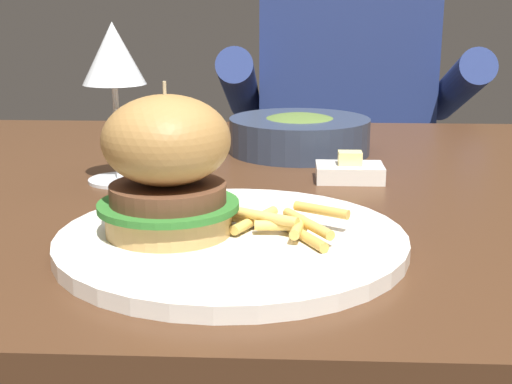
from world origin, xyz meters
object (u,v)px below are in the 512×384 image
at_px(main_plate, 232,241).
at_px(diner_person, 342,181).
at_px(butter_dish, 350,171).
at_px(burger_sandwich, 167,165).
at_px(soup_bowl, 299,134).
at_px(wine_glass, 114,61).

bearing_deg(main_plate, diner_person, 80.04).
distance_m(main_plate, diner_person, 0.98).
height_order(main_plate, butter_dish, butter_dish).
relative_size(burger_sandwich, soup_bowl, 0.66).
height_order(butter_dish, soup_bowl, soup_bowl).
bearing_deg(soup_bowl, diner_person, 79.09).
xyz_separation_m(burger_sandwich, diner_person, (0.22, 0.95, -0.25)).
xyz_separation_m(soup_bowl, diner_person, (0.10, 0.54, -0.20)).
distance_m(burger_sandwich, wine_glass, 0.26).
bearing_deg(main_plate, butter_dish, 63.92).
height_order(burger_sandwich, butter_dish, burger_sandwich).
relative_size(burger_sandwich, diner_person, 0.11).
xyz_separation_m(wine_glass, diner_person, (0.32, 0.72, -0.32)).
relative_size(soup_bowl, diner_person, 0.17).
bearing_deg(burger_sandwich, wine_glass, 113.22).
bearing_deg(butter_dish, wine_glass, -176.14).
bearing_deg(wine_glass, burger_sandwich, -66.78).
relative_size(butter_dish, diner_person, 0.07).
distance_m(main_plate, butter_dish, 0.28).
xyz_separation_m(burger_sandwich, soup_bowl, (0.12, 0.41, -0.05)).
bearing_deg(butter_dish, diner_person, 86.39).
bearing_deg(burger_sandwich, butter_dish, 54.55).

